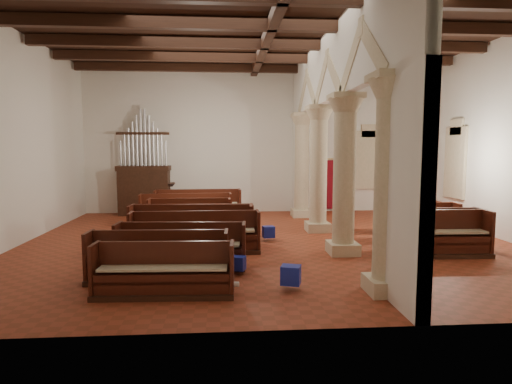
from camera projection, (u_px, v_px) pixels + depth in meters
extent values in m
plane|color=maroon|center=(268.00, 242.00, 12.40)|extent=(14.00, 14.00, 0.00)
plane|color=black|center=(268.00, 29.00, 11.78)|extent=(14.00, 14.00, 0.00)
cube|color=white|center=(254.00, 141.00, 18.04)|extent=(14.00, 0.02, 6.00)
cube|color=white|center=(310.00, 129.00, 6.14)|extent=(14.00, 0.02, 6.00)
cube|color=white|center=(11.00, 138.00, 11.58)|extent=(0.02, 12.00, 6.00)
cube|color=white|center=(504.00, 139.00, 12.60)|extent=(0.02, 12.00, 6.00)
cube|color=beige|center=(386.00, 285.00, 8.05)|extent=(0.75, 0.75, 0.30)
cylinder|color=beige|center=(389.00, 190.00, 7.87)|extent=(0.56, 0.56, 3.30)
cube|color=beige|center=(343.00, 248.00, 11.03)|extent=(0.75, 0.75, 0.30)
cylinder|color=beige|center=(344.00, 179.00, 10.84)|extent=(0.56, 0.56, 3.30)
cube|color=beige|center=(318.00, 227.00, 14.00)|extent=(0.75, 0.75, 0.30)
cylinder|color=beige|center=(318.00, 172.00, 13.82)|extent=(0.56, 0.56, 3.30)
cube|color=beige|center=(301.00, 213.00, 16.98)|extent=(0.75, 0.75, 0.30)
cylinder|color=beige|center=(302.00, 168.00, 16.79)|extent=(0.56, 0.56, 3.30)
cube|color=white|center=(332.00, 65.00, 12.01)|extent=(0.25, 11.90, 1.93)
cube|color=#2D674C|center=(456.00, 163.00, 15.16)|extent=(0.03, 1.00, 2.20)
cube|color=#2D674C|center=(369.00, 160.00, 18.47)|extent=(1.00, 0.03, 2.20)
cube|color=#381D11|center=(144.00, 193.00, 17.43)|extent=(2.00, 0.80, 1.80)
cube|color=#381D11|center=(144.00, 168.00, 17.33)|extent=(2.10, 0.85, 0.20)
cube|color=#3D2613|center=(167.00, 213.00, 17.59)|extent=(0.63, 0.63, 0.11)
cube|color=#3D2613|center=(167.00, 200.00, 17.53)|extent=(0.31, 0.31, 1.18)
cube|color=#3D2613|center=(166.00, 185.00, 17.38)|extent=(0.66, 0.59, 0.21)
cube|color=maroon|center=(335.00, 185.00, 18.41)|extent=(1.60, 0.06, 2.10)
cylinder|color=gold|center=(335.00, 159.00, 18.27)|extent=(1.80, 0.04, 0.04)
cone|color=#381D11|center=(389.00, 210.00, 18.27)|extent=(0.36, 0.36, 0.12)
cylinder|color=gold|center=(390.00, 184.00, 18.15)|extent=(0.04, 0.04, 2.39)
cylinder|color=gold|center=(390.00, 158.00, 18.04)|extent=(0.18, 0.69, 0.03)
cube|color=navy|center=(390.00, 170.00, 18.07)|extent=(0.54, 0.14, 0.85)
cube|color=navy|center=(291.00, 275.00, 8.25)|extent=(0.44, 0.40, 0.37)
cube|color=navy|center=(238.00, 263.00, 9.22)|extent=(0.36, 0.33, 0.30)
cube|color=navy|center=(268.00, 232.00, 12.56)|extent=(0.38, 0.33, 0.33)
cylinder|color=white|center=(213.00, 284.00, 8.12)|extent=(0.98, 0.25, 0.10)
cylinder|color=silver|center=(133.00, 270.00, 9.03)|extent=(0.90, 0.44, 0.09)
cube|color=#381D11|center=(164.00, 293.00, 7.91)|extent=(2.61, 0.77, 0.09)
cube|color=#48180F|center=(164.00, 280.00, 7.84)|extent=(2.45, 0.48, 0.42)
cube|color=#48180F|center=(165.00, 265.00, 8.03)|extent=(2.44, 0.17, 0.89)
cube|color=#48180F|center=(94.00, 268.00, 7.79)|extent=(0.09, 0.57, 0.89)
cube|color=#48180F|center=(232.00, 265.00, 7.97)|extent=(0.09, 0.57, 0.89)
cube|color=#C2B58F|center=(163.00, 268.00, 7.82)|extent=(2.35, 0.44, 0.05)
cube|color=#381D11|center=(159.00, 279.00, 8.78)|extent=(2.89, 0.80, 0.10)
cube|color=#3D110D|center=(158.00, 266.00, 8.71)|extent=(2.73, 0.50, 0.44)
cube|color=#3D110D|center=(159.00, 252.00, 8.91)|extent=(2.71, 0.18, 0.94)
cube|color=#3D110D|center=(88.00, 255.00, 8.65)|extent=(0.09, 0.59, 0.94)
cube|color=#3D110D|center=(226.00, 253.00, 8.85)|extent=(0.09, 0.59, 0.94)
cube|color=#C2B58F|center=(158.00, 255.00, 8.68)|extent=(2.62, 0.46, 0.05)
cube|color=#381D11|center=(181.00, 266.00, 9.72)|extent=(2.97, 0.89, 0.10)
cube|color=#3F100D|center=(181.00, 255.00, 9.65)|extent=(2.80, 0.59, 0.44)
cube|color=#3F100D|center=(182.00, 242.00, 9.85)|extent=(2.78, 0.26, 0.94)
cube|color=#3F100D|center=(117.00, 245.00, 9.58)|extent=(0.11, 0.60, 0.94)
cube|color=#3F100D|center=(244.00, 242.00, 9.79)|extent=(0.11, 0.60, 0.94)
cube|color=#C2B58F|center=(181.00, 244.00, 9.62)|extent=(2.68, 0.54, 0.05)
cube|color=#381D11|center=(196.00, 251.00, 11.13)|extent=(3.36, 0.78, 0.10)
cube|color=#3F1E0D|center=(195.00, 241.00, 11.05)|extent=(3.20, 0.47, 0.46)
cube|color=#3F1E0D|center=(196.00, 229.00, 11.26)|extent=(3.19, 0.13, 0.98)
cube|color=#3F1E0D|center=(131.00, 231.00, 10.98)|extent=(0.08, 0.62, 0.98)
cube|color=#3F1E0D|center=(258.00, 229.00, 11.22)|extent=(0.08, 0.62, 0.98)
cube|color=#C2B58F|center=(195.00, 231.00, 11.03)|extent=(3.07, 0.42, 0.05)
cube|color=#381D11|center=(192.00, 242.00, 12.14)|extent=(3.49, 0.95, 0.11)
cube|color=#3D0F0D|center=(191.00, 233.00, 12.05)|extent=(3.32, 0.62, 0.48)
cube|color=#3D0F0D|center=(192.00, 222.00, 12.27)|extent=(3.30, 0.27, 1.01)
cube|color=#3D0F0D|center=(131.00, 224.00, 11.98)|extent=(0.11, 0.64, 1.01)
cube|color=#3D0F0D|center=(251.00, 222.00, 12.22)|extent=(0.11, 0.64, 1.01)
cube|color=#C2B58F|center=(191.00, 223.00, 12.03)|extent=(3.18, 0.57, 0.05)
cube|color=#381D11|center=(200.00, 237.00, 12.87)|extent=(3.23, 0.70, 0.10)
cube|color=#47150F|center=(200.00, 229.00, 12.79)|extent=(3.08, 0.40, 0.44)
cube|color=#47150F|center=(200.00, 219.00, 12.99)|extent=(3.08, 0.08, 0.93)
cube|color=#47150F|center=(146.00, 221.00, 12.72)|extent=(0.07, 0.59, 0.93)
cube|color=#47150F|center=(252.00, 219.00, 12.95)|extent=(0.07, 0.59, 0.93)
cube|color=#C2B58F|center=(199.00, 220.00, 12.77)|extent=(2.96, 0.36, 0.05)
cube|color=#381D11|center=(190.00, 230.00, 14.02)|extent=(2.69, 0.72, 0.10)
cube|color=#3C1D0C|center=(190.00, 221.00, 13.94)|extent=(2.54, 0.42, 0.46)
cube|color=#3C1D0C|center=(190.00, 213.00, 14.15)|extent=(2.53, 0.08, 0.97)
cube|color=#3C1D0C|center=(149.00, 214.00, 13.89)|extent=(0.07, 0.61, 0.97)
cube|color=#3C1D0C|center=(230.00, 213.00, 14.08)|extent=(0.07, 0.61, 0.97)
cube|color=#C2B58F|center=(189.00, 214.00, 13.91)|extent=(2.43, 0.38, 0.05)
cube|color=#381D11|center=(186.00, 223.00, 15.18)|extent=(3.26, 0.95, 0.11)
cube|color=#421A0E|center=(186.00, 216.00, 15.10)|extent=(3.09, 0.63, 0.47)
cube|color=#421A0E|center=(187.00, 207.00, 15.32)|extent=(3.07, 0.28, 1.00)
cube|color=#421A0E|center=(141.00, 208.00, 15.03)|extent=(0.12, 0.64, 1.00)
cube|color=#421A0E|center=(231.00, 207.00, 15.26)|extent=(0.12, 0.64, 1.00)
cube|color=#C2B58F|center=(186.00, 208.00, 15.08)|extent=(2.96, 0.58, 0.05)
cube|color=#381D11|center=(198.00, 219.00, 16.20)|extent=(3.24, 0.88, 0.11)
cube|color=#44120E|center=(198.00, 211.00, 16.11)|extent=(3.08, 0.54, 0.49)
cube|color=#44120E|center=(199.00, 203.00, 16.33)|extent=(3.06, 0.18, 1.04)
cube|color=#44120E|center=(156.00, 204.00, 16.04)|extent=(0.10, 0.66, 1.04)
cube|color=#44120E|center=(240.00, 203.00, 16.27)|extent=(0.10, 0.66, 1.04)
cube|color=#C2B58F|center=(198.00, 204.00, 16.08)|extent=(2.95, 0.49, 0.05)
cube|color=#381D11|center=(448.00, 253.00, 10.86)|extent=(2.03, 0.81, 0.11)
cube|color=#3F1D0D|center=(450.00, 242.00, 10.77)|extent=(1.87, 0.48, 0.49)
cube|color=#3F1D0D|center=(445.00, 230.00, 10.99)|extent=(1.86, 0.11, 1.04)
cube|color=#3F1D0D|center=(411.00, 231.00, 10.75)|extent=(0.09, 0.66, 1.04)
cube|color=#3F1D0D|center=(485.00, 230.00, 10.89)|extent=(0.09, 0.66, 1.04)
cube|color=#C2B58F|center=(450.00, 232.00, 10.74)|extent=(1.79, 0.43, 0.05)
cube|color=#381D11|center=(440.00, 246.00, 11.74)|extent=(2.23, 0.83, 0.10)
cube|color=#3B170C|center=(442.00, 236.00, 11.66)|extent=(2.06, 0.51, 0.46)
cube|color=#3B170C|center=(438.00, 225.00, 11.87)|extent=(2.05, 0.17, 0.98)
cube|color=#3B170C|center=(403.00, 227.00, 11.63)|extent=(0.10, 0.62, 0.98)
cube|color=#3B170C|center=(478.00, 226.00, 11.78)|extent=(0.10, 0.62, 0.98)
cube|color=#C2B58F|center=(442.00, 227.00, 11.63)|extent=(1.98, 0.46, 0.05)
cube|color=#381D11|center=(421.00, 238.00, 12.74)|extent=(2.14, 0.74, 0.10)
cube|color=#43110E|center=(422.00, 229.00, 12.66)|extent=(1.99, 0.43, 0.47)
cube|color=#43110E|center=(419.00, 219.00, 12.87)|extent=(1.99, 0.08, 0.99)
cube|color=#43110E|center=(388.00, 220.00, 12.63)|extent=(0.08, 0.63, 0.99)
cube|color=#43110E|center=(455.00, 219.00, 12.78)|extent=(0.08, 0.63, 0.99)
cube|color=#C2B58F|center=(423.00, 220.00, 12.63)|extent=(1.91, 0.39, 0.05)
cube|color=#381D11|center=(409.00, 231.00, 13.78)|extent=(1.88, 0.79, 0.10)
cube|color=#3C100D|center=(410.00, 223.00, 13.71)|extent=(1.71, 0.48, 0.44)
cube|color=#3C100D|center=(407.00, 215.00, 13.91)|extent=(1.69, 0.16, 0.93)
cube|color=#3C100D|center=(382.00, 216.00, 13.69)|extent=(0.10, 0.59, 0.93)
cube|color=#3C100D|center=(436.00, 215.00, 13.81)|extent=(0.10, 0.59, 0.93)
cube|color=#C2B58F|center=(410.00, 216.00, 13.68)|extent=(1.64, 0.44, 0.05)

